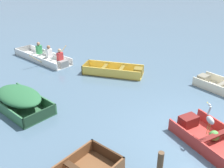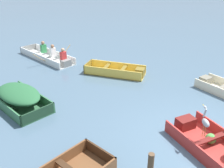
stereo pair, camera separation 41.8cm
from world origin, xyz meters
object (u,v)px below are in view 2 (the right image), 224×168
object	(u,v)px
dinghy_red_foreground	(220,150)
skiff_yellow_mid_moored	(118,71)
skiff_green_near_moored	(19,96)
rowboat_white_with_crew	(49,56)
heron_on_dinghy	(206,122)

from	to	relation	value
dinghy_red_foreground	skiff_yellow_mid_moored	distance (m)	5.95
skiff_green_near_moored	rowboat_white_with_crew	bearing A→B (deg)	61.24
skiff_green_near_moored	rowboat_white_with_crew	xyz separation A→B (m)	(2.31, 4.21, -0.20)
rowboat_white_with_crew	dinghy_red_foreground	bearing A→B (deg)	-79.64
dinghy_red_foreground	skiff_green_near_moored	world-z (taller)	skiff_green_near_moored
skiff_green_near_moored	skiff_yellow_mid_moored	xyz separation A→B (m)	(4.44, 0.73, -0.25)
skiff_green_near_moored	heron_on_dinghy	distance (m)	6.13
skiff_green_near_moored	rowboat_white_with_crew	size ratio (longest dim) A/B	0.71
dinghy_red_foreground	skiff_yellow_mid_moored	bearing A→B (deg)	86.00
skiff_yellow_mid_moored	rowboat_white_with_crew	world-z (taller)	rowboat_white_with_crew
skiff_yellow_mid_moored	heron_on_dinghy	xyz separation A→B (m)	(-0.68, -5.54, 0.74)
dinghy_red_foreground	skiff_yellow_mid_moored	world-z (taller)	dinghy_red_foreground
dinghy_red_foreground	skiff_green_near_moored	xyz separation A→B (m)	(-4.03, 5.20, 0.26)
skiff_yellow_mid_moored	rowboat_white_with_crew	distance (m)	4.08
dinghy_red_foreground	rowboat_white_with_crew	size ratio (longest dim) A/B	0.85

